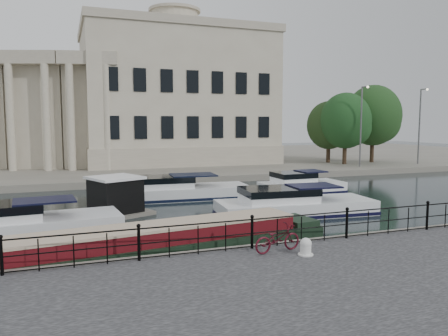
# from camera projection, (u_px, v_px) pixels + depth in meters

# --- Properties ---
(ground_plane) EXTENTS (160.00, 160.00, 0.00)m
(ground_plane) POSITION_uv_depth(u_px,v_px,m) (229.00, 247.00, 17.70)
(ground_plane) COLOR black
(ground_plane) RESTS_ON ground
(far_bank) EXTENTS (120.00, 42.00, 0.55)m
(far_bank) POSITION_uv_depth(u_px,v_px,m) (117.00, 161.00, 54.08)
(far_bank) COLOR #6B665B
(far_bank) RESTS_ON ground_plane
(railing) EXTENTS (24.14, 0.14, 1.22)m
(railing) POSITION_uv_depth(u_px,v_px,m) (252.00, 230.00, 15.47)
(railing) COLOR black
(railing) RESTS_ON near_quay
(civic_building) EXTENTS (53.55, 31.84, 16.85)m
(civic_building) POSITION_uv_depth(u_px,v_px,m) (111.00, 105.00, 49.03)
(civic_building) COLOR #ADA38C
(civic_building) RESTS_ON far_bank
(lamp_posts) EXTENTS (8.24, 1.55, 8.07)m
(lamp_posts) POSITION_uv_depth(u_px,v_px,m) (392.00, 125.00, 45.44)
(lamp_posts) COLOR #59595B
(lamp_posts) RESTS_ON far_bank
(bicycle) EXTENTS (1.88, 0.87, 0.95)m
(bicycle) POSITION_uv_depth(u_px,v_px,m) (277.00, 238.00, 15.08)
(bicycle) COLOR #450C17
(bicycle) RESTS_ON near_quay
(mooring_bollard) EXTENTS (0.52, 0.52, 0.59)m
(mooring_bollard) POSITION_uv_depth(u_px,v_px,m) (306.00, 247.00, 14.75)
(mooring_bollard) COLOR silver
(mooring_bollard) RESTS_ON near_quay
(narrowboat) EXTENTS (15.24, 3.94, 1.55)m
(narrowboat) POSITION_uv_depth(u_px,v_px,m) (147.00, 248.00, 16.27)
(narrowboat) COLOR black
(narrowboat) RESTS_ON ground_plane
(harbour_hut) EXTENTS (4.21, 3.92, 2.21)m
(harbour_hut) POSITION_uv_depth(u_px,v_px,m) (115.00, 198.00, 23.69)
(harbour_hut) COLOR #6B665B
(harbour_hut) RESTS_ON ground_plane
(cabin_cruisers) EXTENTS (25.26, 10.87, 1.99)m
(cabin_cruisers) POSITION_uv_depth(u_px,v_px,m) (198.00, 203.00, 25.37)
(cabin_cruisers) COLOR white
(cabin_cruisers) RESTS_ON ground_plane
(trees) EXTENTS (10.31, 7.38, 8.69)m
(trees) POSITION_uv_depth(u_px,v_px,m) (356.00, 121.00, 48.23)
(trees) COLOR black
(trees) RESTS_ON far_bank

